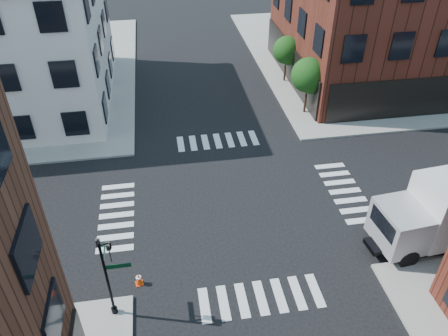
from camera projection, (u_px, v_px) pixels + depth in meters
ground at (235, 203)px, 26.32m from camera, size 120.00×120.00×0.00m
sidewalk_ne at (396, 52)px, 45.70m from camera, size 30.00×30.00×0.15m
building_ne at (433, 8)px, 38.15m from camera, size 25.00×16.00×12.00m
tree_near at (309, 77)px, 33.37m from camera, size 2.69×2.69×4.49m
tree_far at (287, 52)px, 38.32m from camera, size 2.43×2.43×4.07m
signal_pole at (108, 270)px, 18.45m from camera, size 1.29×1.24×4.60m
traffic_cone at (139, 279)px, 21.23m from camera, size 0.44×0.44×0.69m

